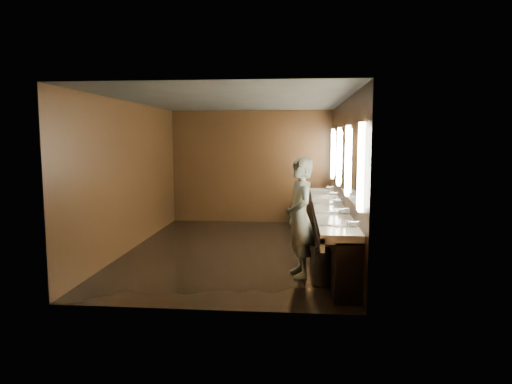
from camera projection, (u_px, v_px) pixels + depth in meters
floor at (235, 251)px, 8.63m from camera, size 6.00×6.00×0.00m
ceiling at (235, 100)px, 8.30m from camera, size 4.00×6.00×0.02m
wall_back at (251, 167)px, 11.43m from camera, size 4.00×0.02×2.80m
wall_front at (201, 198)px, 5.50m from camera, size 4.00×0.02×2.80m
wall_left at (131, 176)px, 8.65m from camera, size 0.02×6.00×2.80m
wall_right at (344, 178)px, 8.29m from camera, size 0.02×6.00×2.80m
sink_counter at (332, 227)px, 8.41m from camera, size 0.55×5.40×1.01m
mirror_band at (343, 159)px, 8.25m from camera, size 0.06×5.03×1.15m
person at (300, 217)px, 6.98m from camera, size 0.59×0.76×1.83m
trash_bin at (325, 267)px, 6.64m from camera, size 0.41×0.41×0.51m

